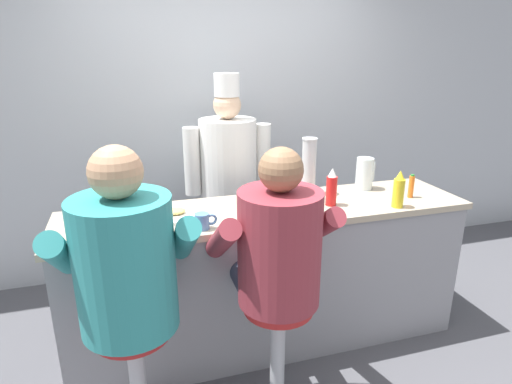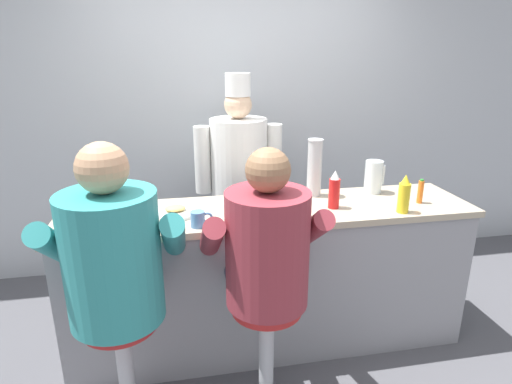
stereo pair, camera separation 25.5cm
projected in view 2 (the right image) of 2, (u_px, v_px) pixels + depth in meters
ground_plane at (279, 368)px, 2.65m from camera, size 20.00×20.00×0.00m
wall_back at (239, 115)px, 3.67m from camera, size 10.00×0.06×2.70m
diner_counter at (269, 277)px, 2.78m from camera, size 2.54×0.60×0.95m
ketchup_bottle_red at (334, 191)px, 2.60m from camera, size 0.07×0.07×0.24m
mustard_bottle_yellow at (404, 195)px, 2.53m from camera, size 0.07×0.07×0.23m
hot_sauce_bottle_orange at (420, 192)px, 2.70m from camera, size 0.03×0.03×0.16m
water_pitcher_clear at (374, 177)px, 2.89m from camera, size 0.14×0.12×0.22m
breakfast_plate at (176, 211)px, 2.54m from camera, size 0.27×0.27×0.05m
cereal_bowl at (145, 225)px, 2.31m from camera, size 0.14×0.14×0.05m
coffee_mug_blue at (199, 219)px, 2.34m from camera, size 0.12×0.08×0.09m
coffee_mug_tan at (127, 212)px, 2.44m from camera, size 0.14×0.10×0.09m
cup_stack_steel at (315, 168)px, 2.80m from camera, size 0.10×0.10×0.38m
diner_seated_teal at (115, 264)px, 1.96m from camera, size 0.66×0.65×1.52m
diner_seated_maroon at (266, 256)px, 2.09m from camera, size 0.62×0.61×1.47m
cook_in_whites_near at (239, 177)px, 3.31m from camera, size 0.67×0.43×1.72m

